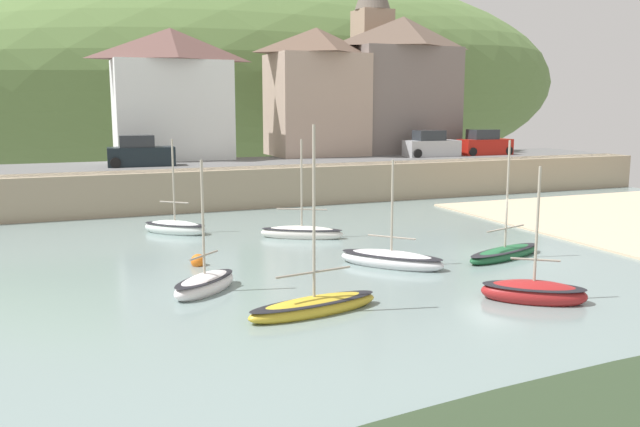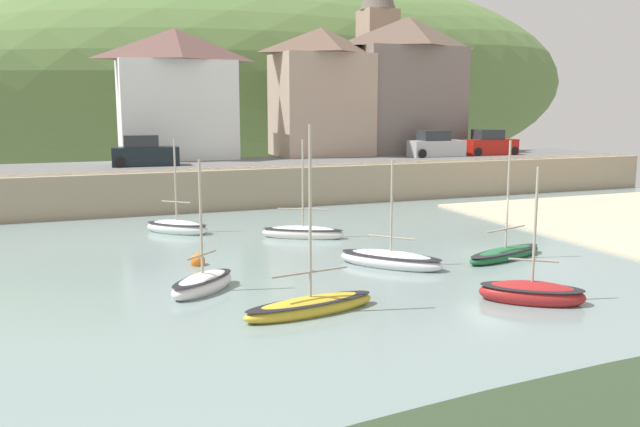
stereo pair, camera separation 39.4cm
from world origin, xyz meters
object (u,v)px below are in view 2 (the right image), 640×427
object	(u,v)px
rowboat_small_beached	(310,305)
parked_car_by_wall	(436,146)
waterfront_building_centre	(321,91)
church_with_spire	(377,51)
sailboat_tall_mast	(303,232)
mooring_buoy	(198,261)
parked_car_end_of_row	(490,144)
waterfront_building_right	(408,84)
parked_car_near_slipway	(144,153)
sailboat_nearest_shore	(505,253)
waterfront_building_left	(177,93)
sailboat_far_left	(203,283)
dinghy_open_wooden	(532,293)
sailboat_white_hull	(177,227)
fishing_boat_green	(391,260)

from	to	relation	value
rowboat_small_beached	parked_car_by_wall	world-z (taller)	rowboat_small_beached
waterfront_building_centre	church_with_spire	size ratio (longest dim) A/B	0.59
parked_car_by_wall	sailboat_tall_mast	bearing A→B (deg)	-134.52
mooring_buoy	parked_car_end_of_row	bearing A→B (deg)	34.34
rowboat_small_beached	waterfront_building_centre	bearing A→B (deg)	58.71
waterfront_building_right	parked_car_by_wall	distance (m)	6.45
waterfront_building_centre	church_with_spire	world-z (taller)	church_with_spire
church_with_spire	parked_car_end_of_row	world-z (taller)	church_with_spire
sailboat_tall_mast	parked_car_near_slipway	size ratio (longest dim) A/B	1.15
sailboat_tall_mast	sailboat_nearest_shore	bearing A→B (deg)	-18.19
waterfront_building_left	parked_car_by_wall	size ratio (longest dim) A/B	2.16
sailboat_tall_mast	parked_car_end_of_row	world-z (taller)	sailboat_tall_mast
sailboat_far_left	parked_car_by_wall	xyz separation A→B (m)	(21.73, 21.51, 2.92)
waterfront_building_right	waterfront_building_left	bearing A→B (deg)	-180.00
waterfront_building_centre	sailboat_tall_mast	distance (m)	21.50
waterfront_building_right	sailboat_nearest_shore	distance (m)	28.28
rowboat_small_beached	dinghy_open_wooden	bearing A→B (deg)	-21.08
sailboat_tall_mast	parked_car_end_of_row	distance (m)	24.92
waterfront_building_right	waterfront_building_centre	bearing A→B (deg)	-180.00
parked_car_near_slipway	waterfront_building_left	bearing A→B (deg)	61.04
waterfront_building_left	parked_car_near_slipway	size ratio (longest dim) A/B	2.16
parked_car_near_slipway	parked_car_end_of_row	xyz separation A→B (m)	(25.91, 0.00, 0.00)
parked_car_by_wall	rowboat_small_beached	bearing A→B (deg)	-124.27
church_with_spire	parked_car_near_slipway	xyz separation A→B (m)	(-20.33, -8.50, -7.50)
waterfront_building_left	sailboat_tall_mast	distance (m)	20.03
rowboat_small_beached	parked_car_by_wall	bearing A→B (deg)	42.94
waterfront_building_right	dinghy_open_wooden	size ratio (longest dim) A/B	2.35
sailboat_white_hull	parked_car_by_wall	size ratio (longest dim) A/B	1.14
sailboat_far_left	parked_car_near_slipway	distance (m)	21.72
parked_car_near_slipway	parked_car_by_wall	bearing A→B (deg)	3.60
waterfront_building_centre	sailboat_far_left	world-z (taller)	waterfront_building_centre
sailboat_white_hull	dinghy_open_wooden	xyz separation A→B (m)	(8.76, -15.73, 0.01)
church_with_spire	sailboat_nearest_shore	world-z (taller)	church_with_spire
sailboat_far_left	mooring_buoy	world-z (taller)	sailboat_far_left
church_with_spire	rowboat_small_beached	world-z (taller)	church_with_spire
church_with_spire	parked_car_by_wall	xyz separation A→B (m)	(0.82, -8.50, -7.50)
waterfront_building_left	parked_car_near_slipway	bearing A→B (deg)	-122.56
parked_car_by_wall	waterfront_building_right	bearing A→B (deg)	93.82
sailboat_white_hull	parked_car_end_of_row	bearing A→B (deg)	64.45
rowboat_small_beached	parked_car_by_wall	xyz separation A→B (m)	(19.15, 25.03, 2.96)
church_with_spire	sailboat_far_left	world-z (taller)	church_with_spire
fishing_boat_green	waterfront_building_right	bearing A→B (deg)	108.74
rowboat_small_beached	sailboat_tall_mast	size ratio (longest dim) A/B	1.21
waterfront_building_left	mooring_buoy	world-z (taller)	waterfront_building_left
waterfront_building_centre	dinghy_open_wooden	bearing A→B (deg)	-98.64
sailboat_nearest_shore	parked_car_end_of_row	size ratio (longest dim) A/B	1.20
rowboat_small_beached	waterfront_building_right	bearing A→B (deg)	47.46
parked_car_near_slipway	dinghy_open_wooden	bearing A→B (deg)	-67.58
waterfront_building_centre	sailboat_nearest_shore	distance (m)	26.65
rowboat_small_beached	sailboat_far_left	bearing A→B (deg)	116.54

